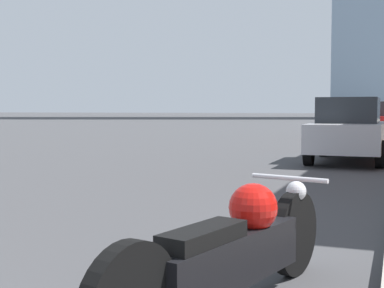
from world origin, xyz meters
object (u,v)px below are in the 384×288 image
at_px(parked_car_red, 366,120).
at_px(parked_car_green, 380,117).
at_px(parked_car_silver, 349,130).
at_px(motorcycle, 234,250).

bearing_deg(parked_car_red, parked_car_green, 86.64).
relative_size(parked_car_red, parked_car_green, 0.97).
relative_size(parked_car_silver, parked_car_green, 0.91).
height_order(parked_car_red, parked_car_green, parked_car_red).
xyz_separation_m(parked_car_red, parked_car_green, (0.22, 11.52, -0.04)).
bearing_deg(motorcycle, parked_car_green, 104.53).
height_order(motorcycle, parked_car_green, parked_car_green).
relative_size(parked_car_silver, parked_car_red, 0.94).
xyz_separation_m(parked_car_silver, parked_car_green, (-0.03, 24.02, -0.01)).
xyz_separation_m(motorcycle, parked_car_red, (-0.44, 23.10, 0.42)).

